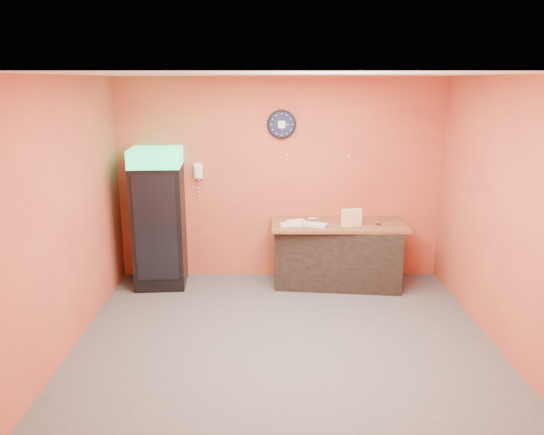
{
  "coord_description": "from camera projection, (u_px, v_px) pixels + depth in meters",
  "views": [
    {
      "loc": [
        -0.19,
        -5.27,
        2.75
      ],
      "look_at": [
        -0.13,
        0.6,
        1.22
      ],
      "focal_mm": 35.0,
      "sensor_mm": 36.0,
      "label": 1
    }
  ],
  "objects": [
    {
      "name": "right_wall",
      "position": [
        503.0,
        215.0,
        5.46
      ],
      "size": [
        0.02,
        4.0,
        2.8
      ],
      "primitive_type": "cube",
      "color": "#C96238",
      "rests_on": "floor"
    },
    {
      "name": "sub_roll_stack",
      "position": [
        352.0,
        217.0,
        6.99
      ],
      "size": [
        0.28,
        0.17,
        0.22
      ],
      "rotation": [
        0.0,
        0.0,
        0.3
      ],
      "color": "beige",
      "rests_on": "butcher_paper"
    },
    {
      "name": "wrapped_sandwich_left",
      "position": [
        291.0,
        225.0,
        7.0
      ],
      "size": [
        0.29,
        0.13,
        0.04
      ],
      "primitive_type": "cube",
      "rotation": [
        0.0,
        0.0,
        0.08
      ],
      "color": "silver",
      "rests_on": "butcher_paper"
    },
    {
      "name": "beverage_cooler",
      "position": [
        158.0,
        221.0,
        7.1
      ],
      "size": [
        0.7,
        0.71,
        1.88
      ],
      "rotation": [
        0.0,
        0.0,
        0.07
      ],
      "color": "black",
      "rests_on": "floor"
    },
    {
      "name": "floor",
      "position": [
        284.0,
        339.0,
        5.79
      ],
      "size": [
        4.5,
        4.5,
        0.0
      ],
      "primitive_type": "plane",
      "color": "#47474C",
      "rests_on": "ground"
    },
    {
      "name": "prep_counter",
      "position": [
        338.0,
        255.0,
        7.27
      ],
      "size": [
        1.74,
        0.93,
        0.83
      ],
      "primitive_type": "cube",
      "rotation": [
        0.0,
        0.0,
        -0.11
      ],
      "color": "black",
      "rests_on": "floor"
    },
    {
      "name": "wall_clock",
      "position": [
        282.0,
        124.0,
        7.15
      ],
      "size": [
        0.39,
        0.06,
        0.39
      ],
      "color": "black",
      "rests_on": "back_wall"
    },
    {
      "name": "left_wall",
      "position": [
        65.0,
        216.0,
        5.42
      ],
      "size": [
        0.02,
        4.0,
        2.8
      ],
      "primitive_type": "cube",
      "color": "#C96238",
      "rests_on": "floor"
    },
    {
      "name": "back_wall",
      "position": [
        280.0,
        180.0,
        7.37
      ],
      "size": [
        4.5,
        0.02,
        2.8
      ],
      "primitive_type": "cube",
      "color": "#C96238",
      "rests_on": "floor"
    },
    {
      "name": "wrapped_sandwich_mid",
      "position": [
        315.0,
        225.0,
        6.98
      ],
      "size": [
        0.33,
        0.23,
        0.04
      ],
      "primitive_type": "cube",
      "rotation": [
        0.0,
        0.0,
        -0.41
      ],
      "color": "silver",
      "rests_on": "butcher_paper"
    },
    {
      "name": "ceiling",
      "position": [
        286.0,
        74.0,
        5.09
      ],
      "size": [
        4.5,
        4.0,
        0.02
      ],
      "primitive_type": "cube",
      "color": "white",
      "rests_on": "back_wall"
    },
    {
      "name": "butcher_paper",
      "position": [
        339.0,
        224.0,
        7.16
      ],
      "size": [
        1.82,
        0.84,
        0.04
      ],
      "primitive_type": "cube",
      "rotation": [
        0.0,
        0.0,
        -0.01
      ],
      "color": "brown",
      "rests_on": "prep_counter"
    },
    {
      "name": "wrapped_sandwich_right",
      "position": [
        295.0,
        221.0,
        7.17
      ],
      "size": [
        0.27,
        0.2,
        0.04
      ],
      "primitive_type": "cube",
      "rotation": [
        0.0,
        0.0,
        0.46
      ],
      "color": "silver",
      "rests_on": "butcher_paper"
    },
    {
      "name": "wall_phone",
      "position": [
        198.0,
        171.0,
        7.28
      ],
      "size": [
        0.11,
        0.1,
        0.21
      ],
      "color": "white",
      "rests_on": "back_wall"
    },
    {
      "name": "kitchen_tool",
      "position": [
        319.0,
        217.0,
        7.34
      ],
      "size": [
        0.06,
        0.06,
        0.06
      ],
      "primitive_type": "cylinder",
      "color": "silver",
      "rests_on": "butcher_paper"
    }
  ]
}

